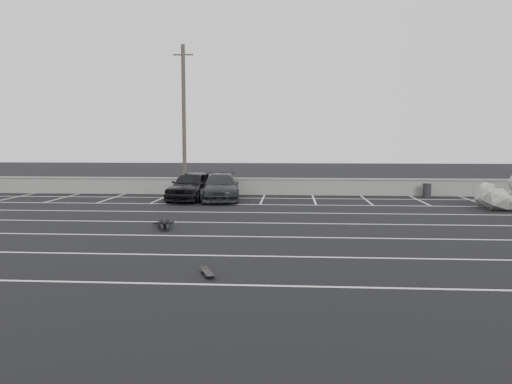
# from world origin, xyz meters

# --- Properties ---
(ground) EXTENTS (120.00, 120.00, 0.00)m
(ground) POSITION_xyz_m (0.00, 0.00, 0.00)
(ground) COLOR black
(ground) RESTS_ON ground
(seawall) EXTENTS (50.00, 0.45, 1.06)m
(seawall) POSITION_xyz_m (0.00, 14.00, 0.55)
(seawall) COLOR gray
(seawall) RESTS_ON ground
(stall_lines) EXTENTS (36.00, 20.05, 0.01)m
(stall_lines) POSITION_xyz_m (-0.08, 4.41, 0.00)
(stall_lines) COLOR silver
(stall_lines) RESTS_ON ground
(car_left) EXTENTS (2.48, 5.09, 1.67)m
(car_left) POSITION_xyz_m (-3.03, 10.76, 0.84)
(car_left) COLOR black
(car_left) RESTS_ON ground
(car_right) EXTENTS (2.73, 5.43, 1.51)m
(car_right) POSITION_xyz_m (-1.40, 10.93, 0.76)
(car_right) COLOR #24252A
(car_right) RESTS_ON ground
(utility_pole) EXTENTS (1.23, 0.25, 9.24)m
(utility_pole) POSITION_xyz_m (-3.96, 13.20, 4.68)
(utility_pole) COLOR #4C4238
(utility_pole) RESTS_ON ground
(trash_bin) EXTENTS (0.72, 0.72, 0.83)m
(trash_bin) POSITION_xyz_m (10.90, 13.31, 0.42)
(trash_bin) COLOR #242426
(trash_bin) RESTS_ON ground
(person) EXTENTS (2.04, 2.65, 0.44)m
(person) POSITION_xyz_m (-2.39, 1.84, 0.22)
(person) COLOR black
(person) RESTS_ON ground
(skateboard) EXTENTS (0.46, 0.78, 0.09)m
(skateboard) POSITION_xyz_m (0.53, -5.22, 0.07)
(skateboard) COLOR black
(skateboard) RESTS_ON ground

